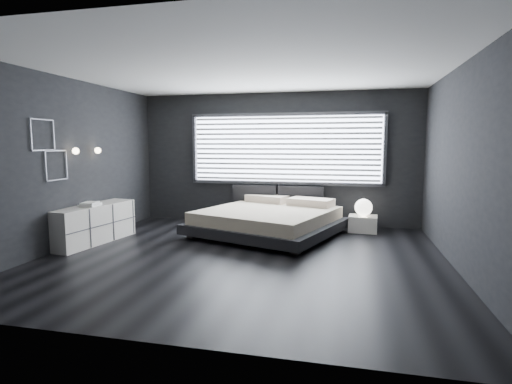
# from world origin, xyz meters

# --- Properties ---
(room) EXTENTS (6.04, 6.00, 2.80)m
(room) POSITION_xyz_m (0.00, 0.00, 1.40)
(room) COLOR black
(room) RESTS_ON ground
(window) EXTENTS (4.14, 0.09, 1.52)m
(window) POSITION_xyz_m (0.20, 2.70, 1.61)
(window) COLOR white
(window) RESTS_ON ground
(headboard) EXTENTS (1.96, 0.16, 0.52)m
(headboard) POSITION_xyz_m (0.06, 2.64, 0.57)
(headboard) COLOR black
(headboard) RESTS_ON ground
(sconce_near) EXTENTS (0.18, 0.11, 0.11)m
(sconce_near) POSITION_xyz_m (-2.88, 0.05, 1.60)
(sconce_near) COLOR silver
(sconce_near) RESTS_ON ground
(sconce_far) EXTENTS (0.18, 0.11, 0.11)m
(sconce_far) POSITION_xyz_m (-2.88, 0.65, 1.60)
(sconce_far) COLOR silver
(sconce_far) RESTS_ON ground
(wall_art_upper) EXTENTS (0.01, 0.48, 0.48)m
(wall_art_upper) POSITION_xyz_m (-2.98, -0.55, 1.85)
(wall_art_upper) COLOR #47474C
(wall_art_upper) RESTS_ON ground
(wall_art_lower) EXTENTS (0.01, 0.48, 0.48)m
(wall_art_lower) POSITION_xyz_m (-2.98, -0.30, 1.38)
(wall_art_lower) COLOR #47474C
(wall_art_lower) RESTS_ON ground
(bed) EXTENTS (3.07, 3.00, 0.63)m
(bed) POSITION_xyz_m (0.07, 1.59, 0.29)
(bed) COLOR black
(bed) RESTS_ON ground
(nightstand) EXTENTS (0.57, 0.49, 0.32)m
(nightstand) POSITION_xyz_m (1.83, 2.25, 0.16)
(nightstand) COLOR white
(nightstand) RESTS_ON ground
(orb_lamp) EXTENTS (0.34, 0.34, 0.34)m
(orb_lamp) POSITION_xyz_m (1.84, 2.24, 0.48)
(orb_lamp) COLOR white
(orb_lamp) RESTS_ON nightstand
(dresser) EXTENTS (0.69, 1.71, 0.66)m
(dresser) POSITION_xyz_m (-2.78, 0.28, 0.33)
(dresser) COLOR white
(dresser) RESTS_ON ground
(book_stack) EXTENTS (0.29, 0.37, 0.07)m
(book_stack) POSITION_xyz_m (-2.75, 0.17, 0.70)
(book_stack) COLOR silver
(book_stack) RESTS_ON dresser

